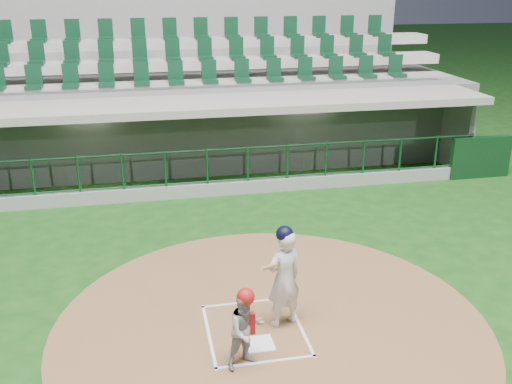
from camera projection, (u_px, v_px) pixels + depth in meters
ground at (251, 320)px, 9.56m from camera, size 120.00×120.00×0.00m
dirt_circle at (271, 325)px, 9.43m from camera, size 7.20×7.20×0.01m
home_plate at (260, 344)px, 8.91m from camera, size 0.43×0.43×0.02m
batter_box_chalk at (255, 330)px, 9.28m from camera, size 1.55×1.80×0.01m
dugout_structure at (201, 142)px, 16.40m from camera, size 16.40×3.70×3.00m
seating_deck at (189, 104)px, 19.06m from camera, size 17.00×6.72×5.15m
batter at (284, 276)px, 9.14m from camera, size 0.90×0.94×1.77m
catcher at (246, 328)px, 8.24m from camera, size 0.71×0.63×1.28m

